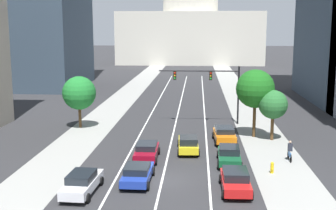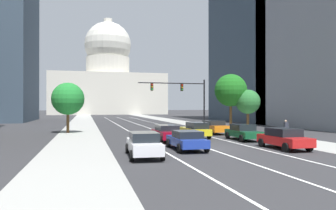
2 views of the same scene
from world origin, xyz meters
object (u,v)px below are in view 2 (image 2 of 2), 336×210
(street_tree_mid_left, at_px, (68,99))
(car_crimson, at_px, (167,133))
(capitol_building, at_px, (108,79))
(car_white, at_px, (144,144))
(traffic_signal_mast, at_px, (184,93))
(street_tree_near_right, at_px, (248,102))
(car_yellow, at_px, (195,130))
(car_green, at_px, (243,132))
(car_blue, at_px, (187,140))
(car_orange, at_px, (214,127))
(car_red, at_px, (284,138))
(fire_hydrant, at_px, (289,136))
(cyclist, at_px, (286,129))
(street_tree_far_right, at_px, (231,90))

(street_tree_mid_left, bearing_deg, car_crimson, -52.65)
(capitol_building, relative_size, car_white, 8.93)
(traffic_signal_mast, height_order, street_tree_near_right, traffic_signal_mast)
(car_yellow, height_order, car_green, car_yellow)
(car_blue, xyz_separation_m, car_orange, (6.88, 11.91, 0.07))
(street_tree_mid_left, bearing_deg, car_orange, -18.78)
(car_white, bearing_deg, street_tree_near_right, -41.50)
(car_orange, bearing_deg, car_blue, 147.12)
(car_yellow, distance_m, traffic_signal_mast, 12.99)
(car_green, height_order, car_white, car_white)
(car_red, xyz_separation_m, traffic_signal_mast, (-0.93, 21.54, 4.06))
(car_blue, bearing_deg, car_white, 125.34)
(car_orange, distance_m, fire_hydrant, 9.69)
(cyclist, distance_m, street_tree_near_right, 7.51)
(capitol_building, distance_m, car_green, 105.14)
(cyclist, height_order, street_tree_mid_left, street_tree_mid_left)
(car_red, bearing_deg, traffic_signal_mast, 1.82)
(street_tree_near_right, bearing_deg, car_blue, -131.61)
(cyclist, bearing_deg, capitol_building, 5.81)
(car_orange, relative_size, street_tree_near_right, 0.89)
(car_blue, distance_m, street_tree_mid_left, 19.63)
(cyclist, bearing_deg, traffic_signal_mast, 23.26)
(street_tree_far_right, distance_m, street_tree_near_right, 2.45)
(car_blue, distance_m, car_white, 4.17)
(car_red, relative_size, car_orange, 1.00)
(street_tree_mid_left, bearing_deg, car_white, -74.69)
(car_blue, xyz_separation_m, car_yellow, (3.45, 8.23, 0.06))
(traffic_signal_mast, bearing_deg, car_yellow, -101.68)
(car_yellow, height_order, car_orange, car_yellow)
(capitol_building, xyz_separation_m, car_red, (5.16, -110.42, -13.12))
(car_orange, relative_size, car_white, 0.91)
(street_tree_mid_left, height_order, street_tree_near_right, street_tree_mid_left)
(car_orange, distance_m, cyclist, 7.73)
(cyclist, relative_size, street_tree_near_right, 0.34)
(car_green, height_order, street_tree_near_right, street_tree_near_right)
(car_red, height_order, car_yellow, car_yellow)
(fire_hydrant, bearing_deg, capitol_building, 94.46)
(capitol_building, height_order, fire_hydrant, capitol_building)
(car_red, distance_m, street_tree_mid_left, 24.44)
(capitol_building, relative_size, cyclist, 25.29)
(car_orange, relative_size, traffic_signal_mast, 0.48)
(car_yellow, distance_m, car_white, 12.63)
(street_tree_mid_left, bearing_deg, car_yellow, -36.33)
(car_yellow, relative_size, car_white, 0.98)
(car_blue, bearing_deg, street_tree_far_right, -33.98)
(car_blue, height_order, car_yellow, car_yellow)
(traffic_signal_mast, distance_m, fire_hydrant, 18.55)
(street_tree_far_right, bearing_deg, car_crimson, -139.36)
(capitol_building, xyz_separation_m, cyclist, (10.29, -103.07, -13.04))
(capitol_building, xyz_separation_m, street_tree_far_right, (8.31, -94.88, -8.94))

